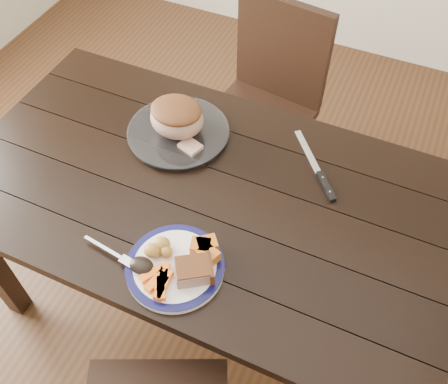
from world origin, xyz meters
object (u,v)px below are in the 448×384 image
at_px(dining_table, 204,207).
at_px(chair_far, 267,98).
at_px(pork_slice, 193,271).
at_px(carving_knife, 321,177).
at_px(serving_platter, 178,133).
at_px(fork, 113,253).
at_px(roast_joint, 177,118).
at_px(dinner_plate, 175,267).

distance_m(dining_table, chair_far, 0.75).
xyz_separation_m(pork_slice, carving_knife, (0.21, 0.49, -0.04)).
distance_m(dining_table, serving_platter, 0.28).
bearing_deg(chair_far, fork, 94.07).
relative_size(chair_far, roast_joint, 5.02).
bearing_deg(carving_knife, fork, -80.02).
xyz_separation_m(dinner_plate, serving_platter, (-0.23, 0.47, 0.00)).
distance_m(dining_table, carving_knife, 0.39).
xyz_separation_m(dinner_plate, pork_slice, (0.06, -0.01, 0.03)).
distance_m(dinner_plate, serving_platter, 0.53).
bearing_deg(serving_platter, dinner_plate, -63.63).
relative_size(dining_table, serving_platter, 4.69).
bearing_deg(roast_joint, dinner_plate, -63.63).
bearing_deg(carving_knife, chair_far, 175.93).
xyz_separation_m(chair_far, fork, (-0.07, -1.06, 0.25)).
distance_m(serving_platter, fork, 0.51).
bearing_deg(chair_far, serving_platter, 84.90).
bearing_deg(carving_knife, roast_joint, -127.66).
xyz_separation_m(serving_platter, pork_slice, (0.30, -0.48, 0.03)).
relative_size(roast_joint, carving_knife, 0.71).
height_order(serving_platter, fork, fork).
height_order(chair_far, roast_joint, chair_far).
xyz_separation_m(pork_slice, roast_joint, (-0.30, 0.48, 0.04)).
bearing_deg(fork, serving_platter, 103.97).
xyz_separation_m(roast_joint, carving_knife, (0.51, 0.01, -0.07)).
xyz_separation_m(chair_far, carving_knife, (0.38, -0.54, 0.23)).
relative_size(chair_far, carving_knife, 3.56).
relative_size(dinner_plate, pork_slice, 2.85).
bearing_deg(chair_far, dining_table, 102.19).
relative_size(fork, carving_knife, 0.68).
bearing_deg(roast_joint, serving_platter, -90.00).
relative_size(serving_platter, pork_slice, 3.51).
bearing_deg(serving_platter, roast_joint, 90.00).
relative_size(dining_table, pork_slice, 16.45).
relative_size(dinner_plate, carving_knife, 1.06).
bearing_deg(dining_table, pork_slice, -69.11).
bearing_deg(pork_slice, serving_platter, 121.78).
bearing_deg(serving_platter, fork, -83.70).
xyz_separation_m(chair_far, dinner_plate, (0.11, -1.03, 0.23)).
height_order(chair_far, serving_platter, chair_far).
distance_m(chair_far, pork_slice, 1.08).
xyz_separation_m(dining_table, carving_knife, (0.33, 0.20, 0.10)).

